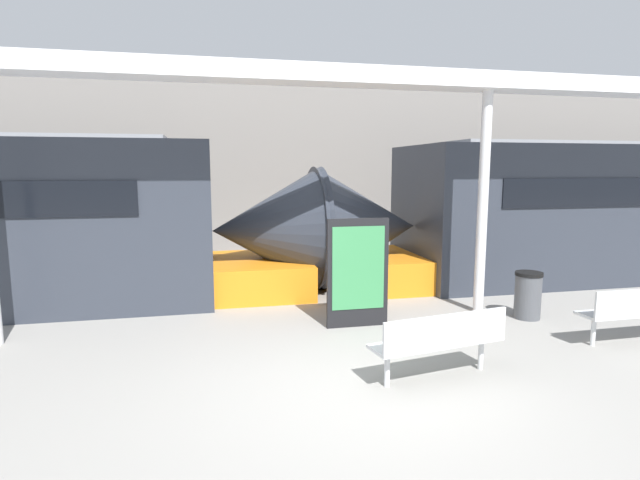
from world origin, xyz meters
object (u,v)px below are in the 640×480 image
(support_column_near, at_px, (483,205))
(bench_near, at_px, (441,339))
(poster_board, at_px, (358,273))
(trash_bin, at_px, (528,295))

(support_column_near, bearing_deg, bench_near, -127.84)
(poster_board, distance_m, support_column_near, 2.64)
(trash_bin, distance_m, support_column_near, 1.75)
(poster_board, height_order, support_column_near, support_column_near)
(poster_board, bearing_deg, bench_near, -80.27)
(trash_bin, relative_size, support_column_near, 0.21)
(poster_board, xyz_separation_m, support_column_near, (2.39, 0.34, 1.05))
(bench_near, bearing_deg, support_column_near, 42.39)
(poster_board, bearing_deg, trash_bin, -3.75)
(bench_near, height_order, trash_bin, bench_near)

